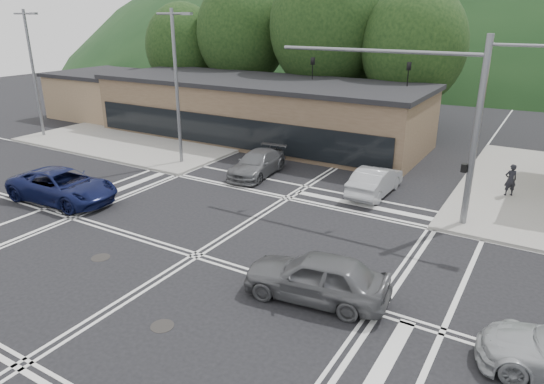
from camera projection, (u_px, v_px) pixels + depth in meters
The scene contains 19 objects.
ground at pixel (196, 256), 18.55m from camera, with size 120.00×120.00×0.00m, color black.
sidewalk_nw at pixel (169, 131), 37.83m from camera, with size 16.00×16.00×0.15m, color gray.
commercial_row at pixel (258, 111), 35.39m from camera, with size 24.00×8.00×4.00m, color brown.
commercial_nw at pixel (107, 96), 43.18m from camera, with size 8.00×7.00×3.60m, color #846B4F.
hill_north at pixel (503, 63), 90.93m from camera, with size 252.00×126.00×140.00m, color #183518.
tree_n_a at pixel (243, 33), 42.13m from camera, with size 8.00×8.00×11.75m.
tree_n_b at pixel (327, 26), 38.05m from camera, with size 9.00×9.00×12.98m.
tree_n_c at pixel (414, 46), 35.12m from camera, with size 7.60×7.60×10.87m.
tree_n_d at pixel (183, 46), 44.68m from camera, with size 6.80×6.80×9.76m.
tree_n_e at pixel (392, 34), 39.56m from camera, with size 8.40×8.40×11.98m.
streetlight_nw at pixel (177, 81), 28.11m from camera, with size 2.50×0.25×9.00m.
streetlight_w at pixel (33, 68), 34.63m from camera, with size 2.50×0.25×9.00m.
signal_mast_ne at pixel (447, 107), 20.03m from camera, with size 11.65×0.30×8.00m.
car_blue_west at pixel (63, 186), 23.69m from camera, with size 2.61×5.66×1.57m, color #0D143D.
car_grey_center at pixel (316, 277), 15.50m from camera, with size 1.89×4.69×1.60m, color #555659.
car_queue_a at pixel (375, 181), 24.62m from camera, with size 1.52×4.36×1.44m, color #ACAFB4.
car_queue_b at pixel (387, 150), 29.71m from camera, with size 2.03×5.03×1.72m, color #B2B2AE.
car_northbound at pixel (257, 164), 27.57m from camera, with size 1.91×4.71×1.37m, color #57595C.
pedestrian at pixel (511, 180), 24.00m from camera, with size 0.59×0.39×1.62m, color black.
Camera 1 is at (11.02, -12.69, 8.72)m, focal length 32.00 mm.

